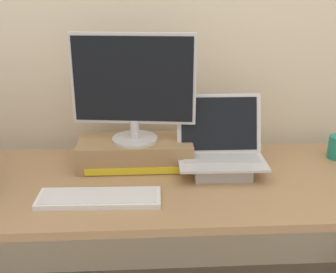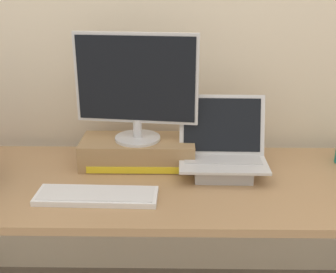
% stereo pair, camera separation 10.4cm
% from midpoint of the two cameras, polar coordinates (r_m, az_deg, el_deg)
% --- Properties ---
extents(back_wall, '(7.00, 0.10, 2.60)m').
position_cam_midpoint_polar(back_wall, '(1.91, -2.40, 15.99)').
color(back_wall, beige).
rests_on(back_wall, ground).
extents(desk, '(2.09, 0.68, 0.72)m').
position_cam_midpoint_polar(desk, '(1.67, -1.81, -7.94)').
color(desk, '#A87F56').
rests_on(desk, ground).
extents(toner_box_yellow, '(0.47, 0.21, 0.11)m').
position_cam_midpoint_polar(toner_box_yellow, '(1.76, -6.16, -2.21)').
color(toner_box_yellow, '#9E7A51').
rests_on(toner_box_yellow, desk).
extents(desktop_monitor, '(0.49, 0.19, 0.43)m').
position_cam_midpoint_polar(desktop_monitor, '(1.67, -6.53, 6.74)').
color(desktop_monitor, silver).
rests_on(desktop_monitor, toner_box_yellow).
extents(open_laptop, '(0.35, 0.25, 0.30)m').
position_cam_midpoint_polar(open_laptop, '(1.69, 5.37, -2.81)').
color(open_laptop, '#ADADB2').
rests_on(open_laptop, desk).
extents(external_keyboard, '(0.43, 0.15, 0.02)m').
position_cam_midpoint_polar(external_keyboard, '(1.51, -11.31, -8.23)').
color(external_keyboard, white).
rests_on(external_keyboard, desk).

